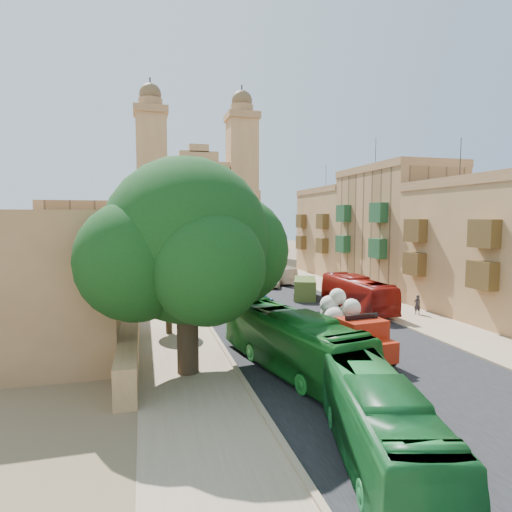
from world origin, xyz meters
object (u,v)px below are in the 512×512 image
ficus_tree (188,247)px  bus_green_south (375,417)px  bus_cream_east (272,273)px  car_white_a (217,288)px  street_tree_c (157,258)px  bus_green_north (290,341)px  car_white_b (238,272)px  red_truck (347,327)px  car_blue_b (212,263)px  car_dkblue (205,265)px  street_tree_a (168,293)px  street_tree_d (154,247)px  church (196,212)px  bus_red_east (357,293)px  olive_pickup (305,289)px  car_cream (273,283)px  street_tree_b (161,270)px  pedestrian_c (355,289)px  pedestrian_a (417,305)px  car_blue_a (259,297)px

ficus_tree → bus_green_south: (5.12, -9.57, -5.17)m
bus_cream_east → car_white_a: size_ratio=2.20×
street_tree_c → bus_green_north: bearing=-80.1°
car_white_b → bus_cream_east: bearing=108.1°
red_truck → car_blue_b: 48.74m
bus_green_north → car_dkblue: size_ratio=2.46×
ficus_tree → car_dkblue: (7.30, 45.50, -5.89)m
car_white_a → street_tree_c: bearing=119.1°
street_tree_a → street_tree_d: 36.01m
street_tree_c → bus_green_south: bearing=-82.2°
church → bus_red_east: (6.50, -62.74, -8.08)m
street_tree_d → bus_cream_east: (14.00, -14.86, -2.59)m
ficus_tree → red_truck: bearing=2.4°
olive_pickup → car_cream: olive_pickup is taller
ficus_tree → street_tree_a: ficus_tree is taller
church → red_truck: bearing=-90.2°
car_blue_b → street_tree_c: bearing=-120.3°
street_tree_b → pedestrian_c: (18.99, -3.06, -2.22)m
pedestrian_a → street_tree_a: bearing=5.0°
bus_cream_east → pedestrian_c: (4.99, -12.20, -0.30)m
car_white_a → car_cream: car_white_a is taller
car_cream → pedestrian_c: bearing=147.6°
ficus_tree → bus_red_east: bearing=36.7°
car_cream → car_white_b: 9.82m
car_blue_a → ficus_tree: bearing=-139.7°
car_cream → street_tree_b: bearing=43.8°
street_tree_c → red_truck: (9.71, -31.62, -1.45)m
ficus_tree → pedestrian_c: ficus_tree is taller
olive_pickup → car_dkblue: bearing=102.5°
street_tree_c → car_white_a: bearing=-58.5°
church → ficus_tree: 75.25m
street_tree_b → car_blue_a: 9.83m
street_tree_d → pedestrian_a: street_tree_d is taller
bus_red_east → pedestrian_c: bearing=-114.9°
church → bus_green_south: (-4.28, -84.18, -8.12)m
car_white_a → bus_green_north: bearing=-92.6°
car_cream → street_tree_d: bearing=-34.0°
street_tree_b → street_tree_d: street_tree_d is taller
street_tree_d → olive_pickup: 29.73m
bus_green_south → car_white_a: bus_green_south is taller
street_tree_a → pedestrian_a: 20.50m
street_tree_d → street_tree_c: bearing=-90.0°
bus_green_south → pedestrian_c: (13.27, 26.51, -0.53)m
street_tree_a → car_blue_b: (9.50, 41.10, -2.25)m
bus_cream_east → car_cream: size_ratio=2.15×
church → olive_pickup: (4.00, -56.69, -8.55)m
bus_red_east → bus_cream_east: 17.45m
car_blue_a → car_dkblue: car_dkblue is taller
bus_green_north → car_blue_b: (3.74, 50.13, -0.97)m
street_tree_b → car_cream: size_ratio=1.19×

